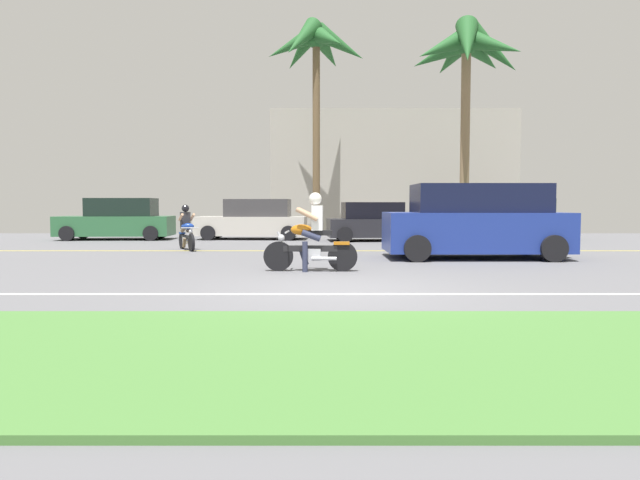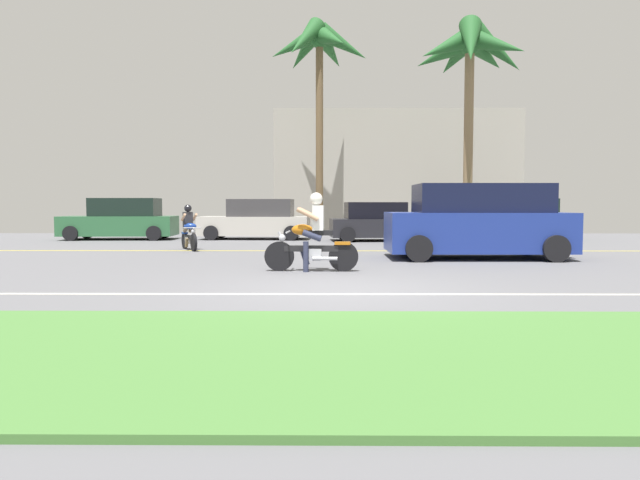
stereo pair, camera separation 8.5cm
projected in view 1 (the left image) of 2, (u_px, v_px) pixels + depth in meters
ground at (336, 270)px, 12.25m from camera, size 56.00×30.00×0.04m
grass_median at (356, 354)px, 5.16m from camera, size 56.00×3.80×0.06m
lane_line_near at (342, 294)px, 8.76m from camera, size 50.40×0.12×0.01m
lane_line_far at (332, 251)px, 16.94m from camera, size 50.40×0.12×0.01m
motorcyclist at (312, 238)px, 11.75m from camera, size 1.91×0.62×1.60m
suv_nearby at (477, 222)px, 14.60m from camera, size 4.67×2.20×1.86m
parked_car_0 at (119, 220)px, 22.37m from camera, size 4.34×2.00×1.60m
parked_car_1 at (255, 221)px, 22.61m from camera, size 4.31×2.01×1.56m
parked_car_2 at (377, 223)px, 21.62m from camera, size 3.85×2.14×1.44m
parked_car_3 at (514, 220)px, 22.61m from camera, size 4.36×2.11×1.58m
palm_tree_0 at (316, 52)px, 24.87m from camera, size 4.47×4.35×9.24m
palm_tree_1 at (468, 56)px, 23.59m from camera, size 4.86×4.87×8.83m
motorcyclist_distant at (187, 231)px, 17.23m from camera, size 0.82×1.47×1.35m
building_far at (391, 173)px, 30.02m from camera, size 12.11×4.00×5.99m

